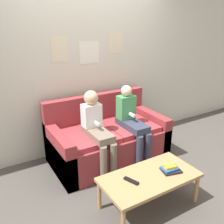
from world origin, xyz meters
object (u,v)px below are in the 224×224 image
object	(u,v)px
person_left	(97,128)
tv_remote	(131,181)
person_right	(132,121)
coffee_table	(150,179)
couch	(107,139)

from	to	relation	value
person_left	tv_remote	size ratio (longest dim) A/B	6.29
person_right	person_left	bearing A→B (deg)	179.23
coffee_table	tv_remote	bearing A→B (deg)	174.85
person_left	tv_remote	bearing A→B (deg)	-94.27
coffee_table	tv_remote	xyz separation A→B (m)	(-0.23, 0.02, 0.05)
coffee_table	person_right	size ratio (longest dim) A/B	0.97
coffee_table	person_right	distance (m)	0.99
couch	tv_remote	bearing A→B (deg)	-107.26
coffee_table	tv_remote	world-z (taller)	tv_remote
couch	person_right	world-z (taller)	person_right
tv_remote	coffee_table	bearing A→B (deg)	-25.54
person_right	couch	bearing A→B (deg)	141.27
person_right	tv_remote	distance (m)	1.07
coffee_table	person_right	xyz separation A→B (m)	(0.38, 0.88, 0.27)
couch	coffee_table	bearing A→B (deg)	-95.66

